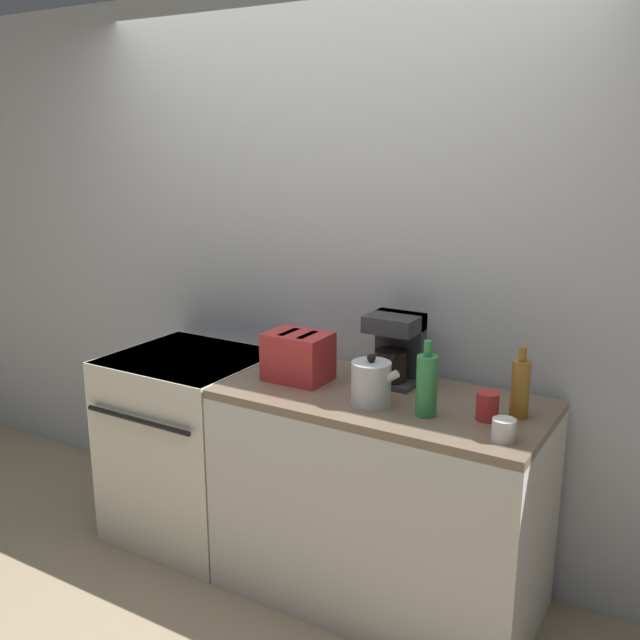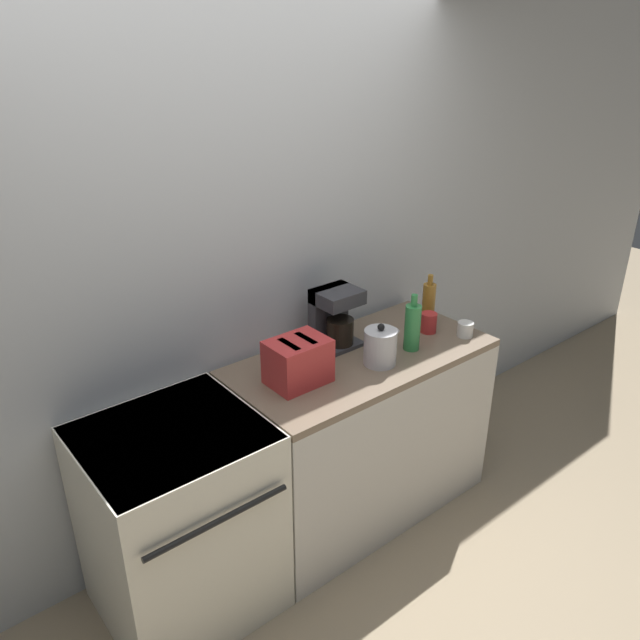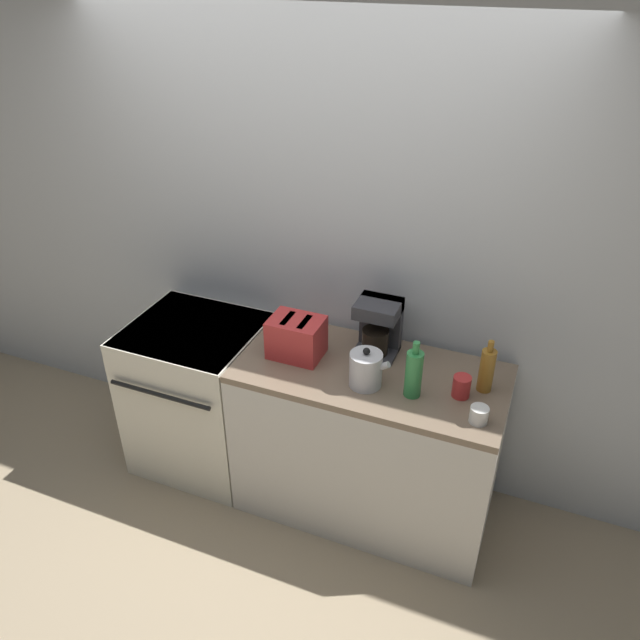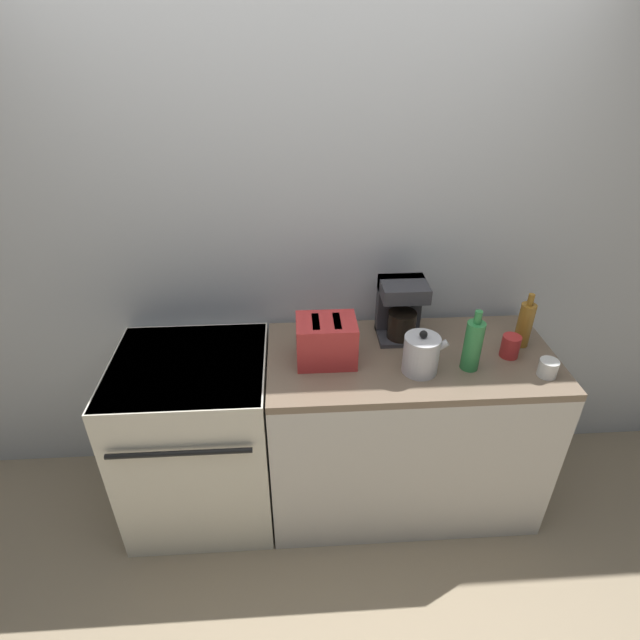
{
  "view_description": "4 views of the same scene",
  "coord_description": "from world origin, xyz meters",
  "px_view_note": "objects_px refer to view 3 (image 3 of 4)",
  "views": [
    {
      "loc": [
        1.65,
        -2.13,
        1.92
      ],
      "look_at": [
        0.12,
        0.42,
        1.16
      ],
      "focal_mm": 40.0,
      "sensor_mm": 36.0,
      "label": 1
    },
    {
      "loc": [
        -1.38,
        -1.63,
        2.35
      ],
      "look_at": [
        0.22,
        0.33,
        1.17
      ],
      "focal_mm": 35.0,
      "sensor_mm": 36.0,
      "label": 2
    },
    {
      "loc": [
        1.18,
        -2.07,
        2.72
      ],
      "look_at": [
        0.2,
        0.33,
        1.14
      ],
      "focal_mm": 35.0,
      "sensor_mm": 36.0,
      "label": 3
    },
    {
      "loc": [
        -0.06,
        -1.52,
        2.25
      ],
      "look_at": [
        0.05,
        0.33,
        1.12
      ],
      "focal_mm": 28.0,
      "sensor_mm": 36.0,
      "label": 4
    }
  ],
  "objects_px": {
    "stove": "(200,393)",
    "cup_red": "(461,386)",
    "bottle_green": "(414,373)",
    "bottle_amber": "(487,370)",
    "coffee_maker": "(378,325)",
    "cup_white": "(479,415)",
    "toaster": "(296,337)",
    "kettle": "(366,369)"
  },
  "relations": [
    {
      "from": "coffee_maker",
      "to": "stove",
      "type": "bearing_deg",
      "value": -170.06
    },
    {
      "from": "stove",
      "to": "bottle_amber",
      "type": "relative_size",
      "value": 3.39
    },
    {
      "from": "bottle_amber",
      "to": "kettle",
      "type": "bearing_deg",
      "value": -161.63
    },
    {
      "from": "cup_red",
      "to": "toaster",
      "type": "bearing_deg",
      "value": 178.53
    },
    {
      "from": "kettle",
      "to": "bottle_amber",
      "type": "xyz_separation_m",
      "value": [
        0.53,
        0.18,
        0.02
      ]
    },
    {
      "from": "toaster",
      "to": "cup_red",
      "type": "relative_size",
      "value": 2.51
    },
    {
      "from": "coffee_maker",
      "to": "cup_red",
      "type": "distance_m",
      "value": 0.52
    },
    {
      "from": "bottle_green",
      "to": "cup_red",
      "type": "height_order",
      "value": "bottle_green"
    },
    {
      "from": "bottle_green",
      "to": "bottle_amber",
      "type": "relative_size",
      "value": 1.07
    },
    {
      "from": "stove",
      "to": "cup_red",
      "type": "bearing_deg",
      "value": -1.25
    },
    {
      "from": "bottle_green",
      "to": "cup_white",
      "type": "distance_m",
      "value": 0.34
    },
    {
      "from": "kettle",
      "to": "cup_red",
      "type": "bearing_deg",
      "value": 11.17
    },
    {
      "from": "toaster",
      "to": "bottle_amber",
      "type": "bearing_deg",
      "value": 4.15
    },
    {
      "from": "toaster",
      "to": "bottle_amber",
      "type": "relative_size",
      "value": 0.98
    },
    {
      "from": "bottle_amber",
      "to": "cup_red",
      "type": "height_order",
      "value": "bottle_amber"
    },
    {
      "from": "coffee_maker",
      "to": "bottle_amber",
      "type": "bearing_deg",
      "value": -11.86
    },
    {
      "from": "stove",
      "to": "cup_red",
      "type": "distance_m",
      "value": 1.55
    },
    {
      "from": "stove",
      "to": "kettle",
      "type": "xyz_separation_m",
      "value": [
        1.03,
        -0.12,
        0.53
      ]
    },
    {
      "from": "toaster",
      "to": "cup_red",
      "type": "distance_m",
      "value": 0.84
    },
    {
      "from": "bottle_green",
      "to": "cup_red",
      "type": "distance_m",
      "value": 0.23
    },
    {
      "from": "stove",
      "to": "bottle_green",
      "type": "bearing_deg",
      "value": -4.94
    },
    {
      "from": "kettle",
      "to": "toaster",
      "type": "height_order",
      "value": "kettle"
    },
    {
      "from": "stove",
      "to": "kettle",
      "type": "bearing_deg",
      "value": -6.51
    },
    {
      "from": "toaster",
      "to": "bottle_green",
      "type": "xyz_separation_m",
      "value": [
        0.63,
        -0.1,
        0.02
      ]
    },
    {
      "from": "stove",
      "to": "toaster",
      "type": "distance_m",
      "value": 0.84
    },
    {
      "from": "bottle_green",
      "to": "bottle_amber",
      "type": "bearing_deg",
      "value": 28.74
    },
    {
      "from": "kettle",
      "to": "stove",
      "type": "bearing_deg",
      "value": 173.49
    },
    {
      "from": "stove",
      "to": "cup_white",
      "type": "relative_size",
      "value": 11.16
    },
    {
      "from": "coffee_maker",
      "to": "bottle_amber",
      "type": "relative_size",
      "value": 1.1
    },
    {
      "from": "coffee_maker",
      "to": "bottle_green",
      "type": "xyz_separation_m",
      "value": [
        0.26,
        -0.28,
        -0.03
      ]
    },
    {
      "from": "stove",
      "to": "cup_white",
      "type": "height_order",
      "value": "cup_white"
    },
    {
      "from": "toaster",
      "to": "stove",
      "type": "bearing_deg",
      "value": 179.04
    },
    {
      "from": "stove",
      "to": "cup_red",
      "type": "height_order",
      "value": "cup_red"
    },
    {
      "from": "kettle",
      "to": "bottle_amber",
      "type": "height_order",
      "value": "bottle_amber"
    },
    {
      "from": "stove",
      "to": "bottle_amber",
      "type": "xyz_separation_m",
      "value": [
        1.56,
        0.06,
        0.56
      ]
    },
    {
      "from": "coffee_maker",
      "to": "bottle_green",
      "type": "relative_size",
      "value": 1.03
    },
    {
      "from": "stove",
      "to": "bottle_amber",
      "type": "distance_m",
      "value": 1.66
    },
    {
      "from": "toaster",
      "to": "cup_red",
      "type": "height_order",
      "value": "toaster"
    },
    {
      "from": "cup_white",
      "to": "bottle_amber",
      "type": "bearing_deg",
      "value": 93.83
    },
    {
      "from": "toaster",
      "to": "coffee_maker",
      "type": "relative_size",
      "value": 0.89
    },
    {
      "from": "coffee_maker",
      "to": "bottle_amber",
      "type": "distance_m",
      "value": 0.58
    },
    {
      "from": "bottle_green",
      "to": "cup_white",
      "type": "bearing_deg",
      "value": -13.57
    }
  ]
}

